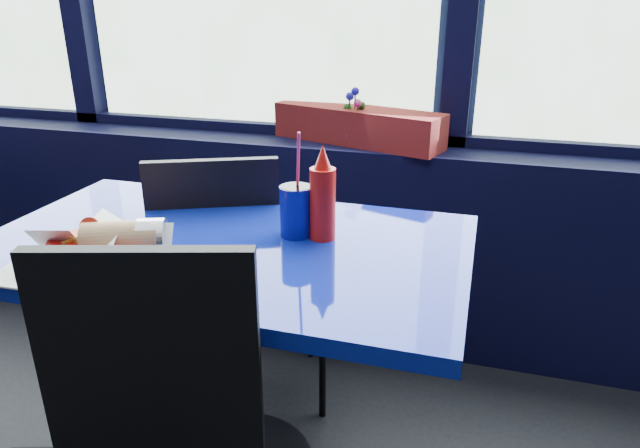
{
  "coord_description": "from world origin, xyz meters",
  "views": [
    {
      "loc": [
        0.9,
        0.82,
        1.31
      ],
      "look_at": [
        0.56,
        1.98,
        0.83
      ],
      "focal_mm": 32.0,
      "sensor_mm": 36.0,
      "label": 1
    }
  ],
  "objects_px": {
    "flower_vase": "(353,128)",
    "ketchup_bottle": "(323,198)",
    "near_table": "(228,304)",
    "soda_cup": "(296,210)",
    "chair_near_back": "(246,267)",
    "food_basket": "(106,248)",
    "planter_box": "(358,125)"
  },
  "relations": [
    {
      "from": "near_table",
      "to": "soda_cup",
      "type": "relative_size",
      "value": 4.39
    },
    {
      "from": "near_table",
      "to": "flower_vase",
      "type": "xyz_separation_m",
      "value": [
        0.13,
        0.85,
        0.29
      ]
    },
    {
      "from": "soda_cup",
      "to": "near_table",
      "type": "bearing_deg",
      "value": -153.45
    },
    {
      "from": "near_table",
      "to": "food_basket",
      "type": "bearing_deg",
      "value": -135.68
    },
    {
      "from": "planter_box",
      "to": "food_basket",
      "type": "height_order",
      "value": "planter_box"
    },
    {
      "from": "chair_near_back",
      "to": "planter_box",
      "type": "height_order",
      "value": "planter_box"
    },
    {
      "from": "food_basket",
      "to": "ketchup_bottle",
      "type": "distance_m",
      "value": 0.51
    },
    {
      "from": "flower_vase",
      "to": "soda_cup",
      "type": "distance_m",
      "value": 0.77
    },
    {
      "from": "chair_near_back",
      "to": "ketchup_bottle",
      "type": "height_order",
      "value": "ketchup_bottle"
    },
    {
      "from": "planter_box",
      "to": "food_basket",
      "type": "xyz_separation_m",
      "value": [
        -0.33,
        -1.07,
        -0.08
      ]
    },
    {
      "from": "flower_vase",
      "to": "food_basket",
      "type": "relative_size",
      "value": 0.72
    },
    {
      "from": "chair_near_back",
      "to": "ketchup_bottle",
      "type": "relative_size",
      "value": 3.72
    },
    {
      "from": "planter_box",
      "to": "flower_vase",
      "type": "bearing_deg",
      "value": -87.9
    },
    {
      "from": "food_basket",
      "to": "ketchup_bottle",
      "type": "xyz_separation_m",
      "value": [
        0.43,
        0.28,
        0.07
      ]
    },
    {
      "from": "near_table",
      "to": "chair_near_back",
      "type": "xyz_separation_m",
      "value": [
        -0.09,
        0.32,
        -0.06
      ]
    },
    {
      "from": "flower_vase",
      "to": "soda_cup",
      "type": "height_order",
      "value": "soda_cup"
    },
    {
      "from": "soda_cup",
      "to": "ketchup_bottle",
      "type": "bearing_deg",
      "value": 0.93
    },
    {
      "from": "flower_vase",
      "to": "soda_cup",
      "type": "xyz_separation_m",
      "value": [
        0.04,
        -0.77,
        -0.04
      ]
    },
    {
      "from": "near_table",
      "to": "food_basket",
      "type": "relative_size",
      "value": 4.17
    },
    {
      "from": "flower_vase",
      "to": "food_basket",
      "type": "bearing_deg",
      "value": -107.31
    },
    {
      "from": "soda_cup",
      "to": "flower_vase",
      "type": "bearing_deg",
      "value": 92.62
    },
    {
      "from": "flower_vase",
      "to": "soda_cup",
      "type": "bearing_deg",
      "value": -87.38
    },
    {
      "from": "chair_near_back",
      "to": "ketchup_bottle",
      "type": "xyz_separation_m",
      "value": [
        0.32,
        -0.24,
        0.34
      ]
    },
    {
      "from": "chair_near_back",
      "to": "flower_vase",
      "type": "bearing_deg",
      "value": -136.43
    },
    {
      "from": "soda_cup",
      "to": "food_basket",
      "type": "bearing_deg",
      "value": -142.73
    },
    {
      "from": "near_table",
      "to": "planter_box",
      "type": "height_order",
      "value": "planter_box"
    },
    {
      "from": "near_table",
      "to": "flower_vase",
      "type": "distance_m",
      "value": 0.91
    },
    {
      "from": "flower_vase",
      "to": "ketchup_bottle",
      "type": "relative_size",
      "value": 0.87
    },
    {
      "from": "near_table",
      "to": "ketchup_bottle",
      "type": "distance_m",
      "value": 0.38
    },
    {
      "from": "food_basket",
      "to": "soda_cup",
      "type": "distance_m",
      "value": 0.45
    },
    {
      "from": "chair_near_back",
      "to": "food_basket",
      "type": "xyz_separation_m",
      "value": [
        -0.11,
        -0.51,
        0.28
      ]
    },
    {
      "from": "near_table",
      "to": "ketchup_bottle",
      "type": "height_order",
      "value": "ketchup_bottle"
    }
  ]
}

